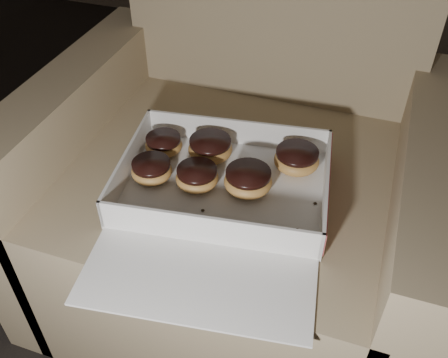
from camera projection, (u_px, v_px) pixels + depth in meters
name	position (u px, v px, depth m)	size (l,w,h in m)	color
armchair	(240.00, 188.00, 1.20)	(0.90, 0.76, 0.94)	#8F7D5B
bakery_box	(221.00, 199.00, 0.97)	(0.46, 0.52, 0.07)	white
donut_a	(152.00, 170.00, 1.01)	(0.08, 0.08, 0.04)	#C58945
donut_b	(248.00, 180.00, 0.98)	(0.10, 0.10, 0.05)	#C58945
donut_c	(197.00, 177.00, 0.99)	(0.09, 0.09, 0.04)	#C58945
donut_d	(164.00, 144.00, 1.08)	(0.08, 0.08, 0.04)	#C58945
donut_e	(210.00, 148.00, 1.06)	(0.09, 0.09, 0.05)	#C58945
donut_f	(297.00, 159.00, 1.03)	(0.09, 0.09, 0.05)	#C58945
crumb_a	(297.00, 230.00, 0.91)	(0.01, 0.01, 0.00)	black
crumb_b	(315.00, 203.00, 0.97)	(0.01, 0.01, 0.00)	black
crumb_c	(203.00, 210.00, 0.95)	(0.01, 0.01, 0.00)	black
crumb_d	(128.00, 213.00, 0.95)	(0.01, 0.01, 0.00)	black
crumb_e	(196.00, 189.00, 1.00)	(0.01, 0.01, 0.00)	black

